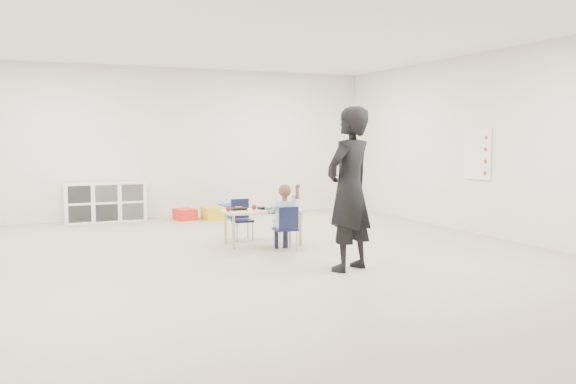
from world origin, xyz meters
name	(u,v)px	position (x,y,z in m)	size (l,w,h in m)	color
room	(249,146)	(0.00, 0.00, 1.40)	(9.00, 9.02, 2.80)	#B7A78C
table	(263,227)	(0.54, 0.95, 0.25)	(1.11, 0.59, 0.50)	beige
chair_near	(285,228)	(0.67, 0.45, 0.30)	(0.29, 0.27, 0.60)	#111534
chair_far	(242,220)	(0.41, 1.44, 0.30)	(0.29, 0.27, 0.60)	#111534
child	(285,215)	(0.67, 0.45, 0.47)	(0.40, 0.40, 0.94)	#A1BCDA
lunch_tray_near	(266,208)	(0.61, 1.01, 0.51)	(0.22, 0.16, 0.03)	black
lunch_tray_far	(238,209)	(0.22, 1.07, 0.51)	(0.22, 0.16, 0.03)	black
milk_carton	(268,207)	(0.58, 0.85, 0.55)	(0.07, 0.07, 0.10)	white
bread_roll	(282,208)	(0.78, 0.81, 0.53)	(0.09, 0.09, 0.07)	#DEAD5B
apple_near	(254,207)	(0.43, 1.00, 0.53)	(0.07, 0.07, 0.07)	maroon
apple_far	(228,209)	(0.03, 0.93, 0.53)	(0.07, 0.07, 0.07)	maroon
cubby_shelf	(105,202)	(-1.20, 4.28, 0.35)	(1.40, 0.40, 0.70)	white
rules_poster	(477,154)	(3.98, 0.60, 1.25)	(0.02, 0.60, 0.80)	white
adult	(349,189)	(0.86, -0.94, 0.92)	(0.67, 0.44, 1.85)	black
bin_red	(185,214)	(0.16, 3.94, 0.10)	(0.32, 0.41, 0.20)	red
bin_yellow	(214,213)	(0.65, 3.77, 0.11)	(0.36, 0.47, 0.23)	gold
bin_blue	(230,211)	(1.04, 3.98, 0.12)	(0.38, 0.49, 0.24)	blue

